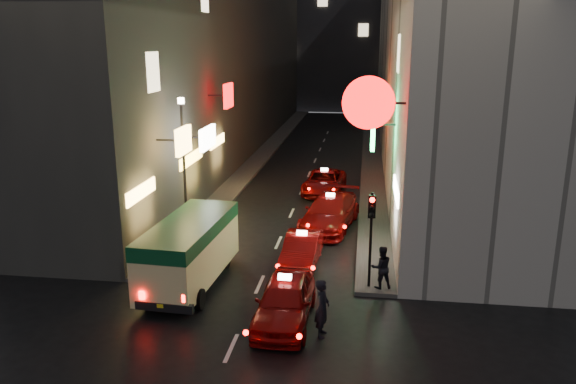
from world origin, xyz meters
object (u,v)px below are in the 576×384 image
at_px(pedestrian_crossing, 322,304).
at_px(lamp_post, 184,158).
at_px(minibus, 190,245).
at_px(taxi_near, 285,297).
at_px(traffic_light, 371,220).

xyz_separation_m(pedestrian_crossing, lamp_post, (-6.78, 7.88, 2.68)).
bearing_deg(minibus, pedestrian_crossing, -30.61).
xyz_separation_m(taxi_near, pedestrian_crossing, (1.25, -0.71, 0.19)).
relative_size(taxi_near, traffic_light, 1.53).
relative_size(traffic_light, lamp_post, 0.56).
relative_size(pedestrian_crossing, lamp_post, 0.33).
bearing_deg(lamp_post, minibus, -70.70).
height_order(taxi_near, pedestrian_crossing, pedestrian_crossing).
bearing_deg(pedestrian_crossing, minibus, 63.90).
bearing_deg(traffic_light, pedestrian_crossing, -112.99).
distance_m(traffic_light, lamp_post, 9.42).
bearing_deg(pedestrian_crossing, lamp_post, 45.21).
relative_size(taxi_near, pedestrian_crossing, 2.57).
bearing_deg(taxi_near, lamp_post, 127.64).
bearing_deg(pedestrian_crossing, taxi_near, 64.81).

